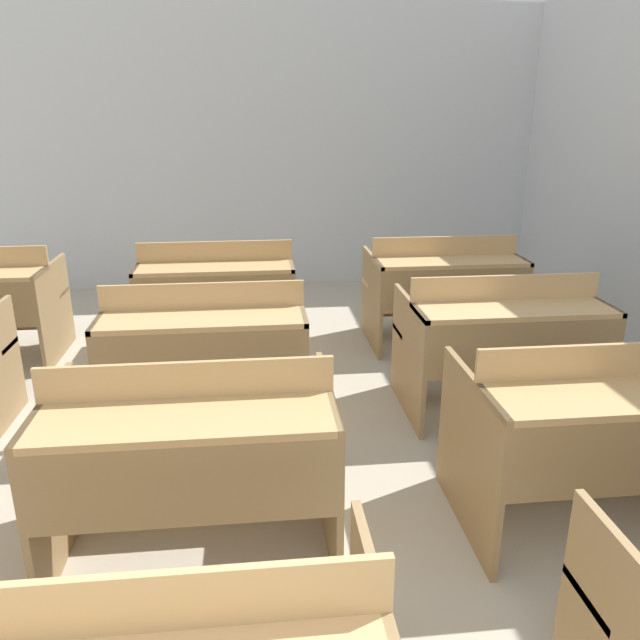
{
  "coord_description": "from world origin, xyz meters",
  "views": [
    {
      "loc": [
        0.11,
        0.21,
        1.8
      ],
      "look_at": [
        0.44,
        3.25,
        0.77
      ],
      "focal_mm": 35.0,
      "sensor_mm": 36.0,
      "label": 1
    }
  ],
  "objects_px": {
    "bench_second_center": "(192,452)",
    "bench_third_right": "(501,338)",
    "bench_third_center": "(206,348)",
    "bench_second_right": "(599,428)",
    "bench_back_right": "(443,285)",
    "bench_back_center": "(217,292)"
  },
  "relations": [
    {
      "from": "bench_second_right",
      "to": "bench_second_center",
      "type": "bearing_deg",
      "value": -179.78
    },
    {
      "from": "bench_third_center",
      "to": "bench_second_center",
      "type": "bearing_deg",
      "value": -89.05
    },
    {
      "from": "bench_second_center",
      "to": "bench_back_center",
      "type": "xyz_separation_m",
      "value": [
        -0.01,
        2.37,
        0.0
      ]
    },
    {
      "from": "bench_third_center",
      "to": "bench_back_right",
      "type": "xyz_separation_m",
      "value": [
        1.79,
        1.19,
        0.0
      ]
    },
    {
      "from": "bench_third_right",
      "to": "bench_back_center",
      "type": "xyz_separation_m",
      "value": [
        -1.77,
        1.21,
        0.0
      ]
    },
    {
      "from": "bench_second_center",
      "to": "bench_third_center",
      "type": "relative_size",
      "value": 1.0
    },
    {
      "from": "bench_third_right",
      "to": "bench_back_right",
      "type": "height_order",
      "value": "same"
    },
    {
      "from": "bench_second_center",
      "to": "bench_third_right",
      "type": "relative_size",
      "value": 1.0
    },
    {
      "from": "bench_third_center",
      "to": "bench_back_center",
      "type": "bearing_deg",
      "value": 89.53
    },
    {
      "from": "bench_second_right",
      "to": "bench_third_center",
      "type": "relative_size",
      "value": 1.0
    },
    {
      "from": "bench_second_right",
      "to": "bench_third_center",
      "type": "distance_m",
      "value": 2.12
    },
    {
      "from": "bench_second_center",
      "to": "bench_third_center",
      "type": "xyz_separation_m",
      "value": [
        -0.02,
        1.18,
        0.0
      ]
    },
    {
      "from": "bench_second_center",
      "to": "bench_second_right",
      "type": "xyz_separation_m",
      "value": [
        1.75,
        0.01,
        0.0
      ]
    },
    {
      "from": "bench_third_center",
      "to": "bench_back_center",
      "type": "relative_size",
      "value": 1.0
    },
    {
      "from": "bench_second_center",
      "to": "bench_second_right",
      "type": "height_order",
      "value": "same"
    },
    {
      "from": "bench_back_right",
      "to": "bench_third_center",
      "type": "bearing_deg",
      "value": -146.34
    },
    {
      "from": "bench_second_right",
      "to": "bench_back_right",
      "type": "distance_m",
      "value": 2.36
    },
    {
      "from": "bench_second_center",
      "to": "bench_back_right",
      "type": "distance_m",
      "value": 2.96
    },
    {
      "from": "bench_second_right",
      "to": "bench_third_right",
      "type": "distance_m",
      "value": 1.15
    },
    {
      "from": "bench_second_center",
      "to": "bench_back_center",
      "type": "relative_size",
      "value": 1.0
    },
    {
      "from": "bench_back_center",
      "to": "bench_back_right",
      "type": "distance_m",
      "value": 1.78
    },
    {
      "from": "bench_second_center",
      "to": "bench_second_right",
      "type": "distance_m",
      "value": 1.75
    }
  ]
}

